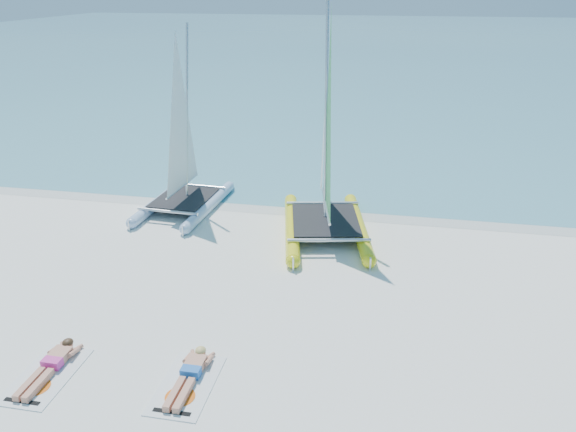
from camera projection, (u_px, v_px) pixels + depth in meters
name	position (u px, v px, depth m)	size (l,w,h in m)	color
ground	(248.00, 289.00, 13.82)	(140.00, 140.00, 0.00)	white
sea	(375.00, 41.00, 70.85)	(140.00, 115.00, 0.01)	#77C3C7
wet_sand_strip	(290.00, 208.00, 18.80)	(140.00, 1.40, 0.01)	silver
catamaran_blue	(182.00, 156.00, 18.16)	(2.35, 4.52, 6.02)	#A2BCD5
catamaran_yellow	(326.00, 159.00, 16.56)	(3.35, 5.53, 6.86)	yellow
towel_a	(46.00, 375.00, 10.79)	(1.00, 1.85, 0.02)	white
sunbather_a	(51.00, 365.00, 10.92)	(0.37, 1.73, 0.26)	tan
towel_b	(187.00, 385.00, 10.54)	(1.00, 1.85, 0.02)	white
sunbather_b	(190.00, 374.00, 10.67)	(0.37, 1.73, 0.26)	tan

